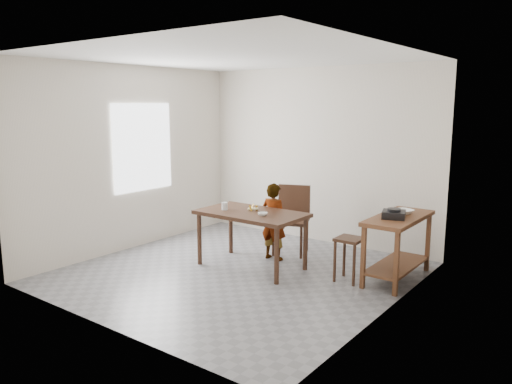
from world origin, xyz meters
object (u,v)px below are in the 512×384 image
Objects in this scene: child at (274,222)px; dining_table at (251,240)px; stool at (349,259)px; dining_chair at (291,220)px; prep_counter at (397,248)px.

dining_table is at bearing 82.97° from child.
stool is (1.28, 0.29, -0.10)m from dining_table.
child is 1.10× the size of dining_chair.
dining_chair is (0.08, 0.83, 0.11)m from dining_table.
dining_table is at bearing -114.80° from dining_chair.
dining_chair is at bearing 175.48° from prep_counter.
stool is (-0.44, -0.41, -0.13)m from prep_counter.
child is (-1.68, -0.24, 0.14)m from prep_counter.
stool is at bearing -43.74° from dining_chair.
prep_counter is at bearing -174.02° from child.
dining_table is 1.31m from stool.
dining_table is 1.44× the size of dining_chair.
child reaches higher than dining_table.
dining_table is 1.86m from prep_counter.
dining_table is at bearing -167.21° from stool.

